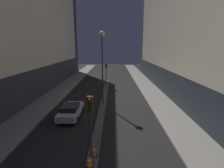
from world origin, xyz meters
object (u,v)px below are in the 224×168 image
Objects in this scene: traffic_light_mid at (106,69)px; traffic_cone_near at (90,160)px; traffic_light_near at (90,115)px; street_lamp at (102,52)px; traffic_cone_far at (94,150)px; car_left_lane at (71,110)px.

traffic_light_mid is 21.22m from traffic_cone_near.
traffic_light_near is 11.19m from street_lamp.
traffic_cone_far is at bearing -89.81° from street_lamp.
traffic_light_mid is 20.26m from traffic_cone_far.
traffic_light_mid is 5.41× the size of traffic_cone_far.
traffic_cone_far is (0.03, 0.74, -2.66)m from traffic_light_near.
traffic_cone_near is at bearing -68.81° from car_left_lane.
car_left_lane is at bearing 112.38° from traffic_light_near.
traffic_cone_near is at bearing -90.24° from traffic_light_mid.
street_lamp is (0.00, 10.74, 3.15)m from traffic_light_near.
car_left_lane is (-2.98, 6.42, 0.22)m from traffic_cone_far.
traffic_light_near is at bearing -67.62° from car_left_lane.
car_left_lane reaches higher than traffic_cone_far.
traffic_light_near is at bearing -90.00° from traffic_light_mid.
street_lamp is at bearing 89.54° from traffic_cone_near.
traffic_light_near is at bearing 67.88° from traffic_cone_near.
traffic_cone_near is 0.89× the size of traffic_cone_far.
street_lamp is 12.42m from traffic_cone_near.
traffic_cone_near is (-0.09, -10.95, -5.85)m from street_lamp.
traffic_cone_far is 0.17× the size of car_left_lane.
car_left_lane is at bearing 114.92° from traffic_cone_far.
traffic_light_mid is 0.91× the size of car_left_lane.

